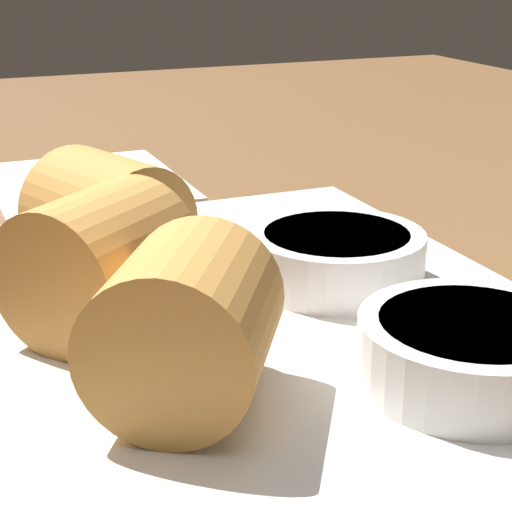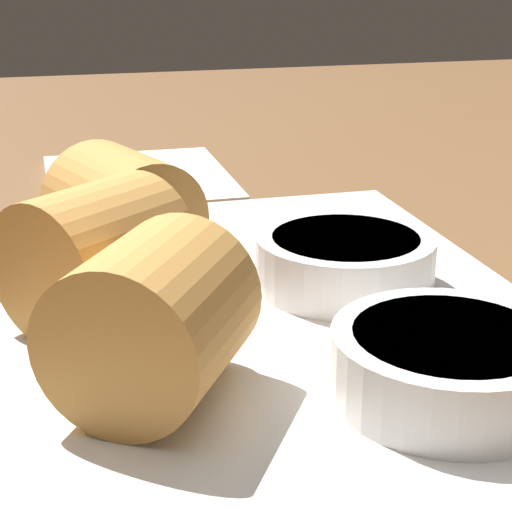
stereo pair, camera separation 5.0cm
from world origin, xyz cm
name	(u,v)px [view 1 (the left image)]	position (x,y,z in cm)	size (l,w,h in cm)	color
table_surface	(240,387)	(0.00, 0.00, 1.00)	(180.00, 140.00, 2.00)	brown
serving_plate	(256,321)	(-2.53, 1.82, 2.76)	(33.89, 25.60, 1.50)	white
roll_front_left	(106,259)	(-3.06, -4.87, 6.56)	(8.83, 8.88, 6.12)	#D19347
roll_front_right	(102,215)	(-9.32, -3.57, 6.56)	(8.25, 8.00, 6.12)	#D19347
roll_back_left	(189,321)	(4.24, -3.61, 6.56)	(8.73, 8.63, 6.12)	#D19347
dipping_bowl_near	(336,255)	(-3.77, 6.55, 4.90)	(8.59, 8.59, 2.57)	white
dipping_bowl_far	(472,350)	(7.29, 6.43, 4.90)	(8.59, 8.59, 2.57)	white
napkin	(84,184)	(-31.02, -0.19, 2.30)	(15.95, 13.57, 0.60)	silver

